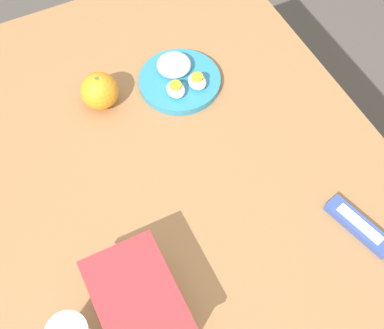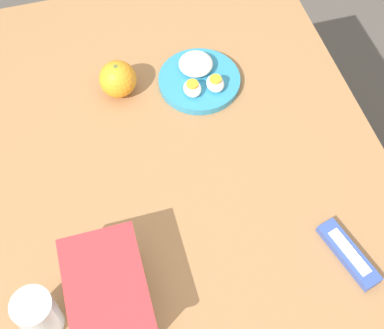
% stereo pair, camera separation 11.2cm
% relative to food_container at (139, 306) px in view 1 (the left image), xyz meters
% --- Properties ---
extents(ground_plane, '(10.00, 10.00, 0.00)m').
position_rel_food_container_xyz_m(ground_plane, '(0.26, -0.20, -0.78)').
color(ground_plane, '#4C4742').
extents(table, '(1.20, 0.89, 0.74)m').
position_rel_food_container_xyz_m(table, '(0.26, -0.20, -0.16)').
color(table, '#996B42').
rests_on(table, ground_plane).
extents(food_container, '(0.20, 0.14, 0.10)m').
position_rel_food_container_xyz_m(food_container, '(0.00, 0.00, 0.00)').
color(food_container, white).
rests_on(food_container, table).
extents(orange_fruit, '(0.09, 0.09, 0.09)m').
position_rel_food_container_xyz_m(orange_fruit, '(0.50, -0.12, 0.00)').
color(orange_fruit, orange).
rests_on(orange_fruit, table).
extents(rice_plate, '(0.20, 0.20, 0.05)m').
position_rel_food_container_xyz_m(rice_plate, '(0.47, -0.30, -0.03)').
color(rice_plate, teal).
rests_on(rice_plate, table).
extents(candy_bar, '(0.16, 0.08, 0.02)m').
position_rel_food_container_xyz_m(candy_bar, '(-0.03, -0.46, -0.03)').
color(candy_bar, '#334C9E').
rests_on(candy_bar, table).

